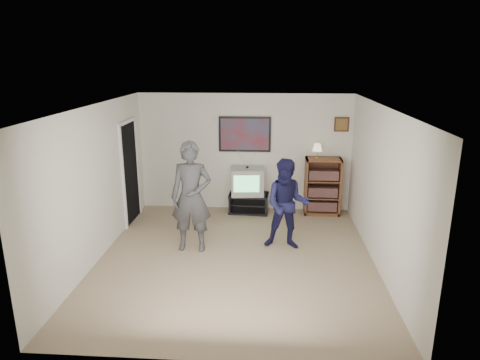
# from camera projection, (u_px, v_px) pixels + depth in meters

# --- Properties ---
(room_shell) EXTENTS (4.51, 5.00, 2.51)m
(room_shell) POSITION_uv_depth(u_px,v_px,m) (237.00, 180.00, 7.06)
(room_shell) COLOR #897557
(room_shell) RESTS_ON ground
(media_stand) EXTENTS (0.86, 0.51, 0.41)m
(media_stand) POSITION_uv_depth(u_px,v_px,m) (249.00, 203.00, 9.15)
(media_stand) COLOR black
(media_stand) RESTS_ON room_shell
(crt_television) EXTENTS (0.72, 0.63, 0.57)m
(crt_television) POSITION_uv_depth(u_px,v_px,m) (247.00, 181.00, 9.01)
(crt_television) COLOR #9E9F9A
(crt_television) RESTS_ON media_stand
(bookshelf) EXTENTS (0.73, 0.42, 1.20)m
(bookshelf) POSITION_uv_depth(u_px,v_px,m) (322.00, 186.00, 8.98)
(bookshelf) COLOR #553819
(bookshelf) RESTS_ON room_shell
(table_lamp) EXTENTS (0.20, 0.20, 0.32)m
(table_lamp) POSITION_uv_depth(u_px,v_px,m) (317.00, 151.00, 8.74)
(table_lamp) COLOR beige
(table_lamp) RESTS_ON bookshelf
(person_tall) EXTENTS (0.69, 0.46, 1.89)m
(person_tall) POSITION_uv_depth(u_px,v_px,m) (191.00, 197.00, 7.18)
(person_tall) COLOR #3A393C
(person_tall) RESTS_ON room_shell
(person_short) EXTENTS (0.82, 0.66, 1.59)m
(person_short) POSITION_uv_depth(u_px,v_px,m) (287.00, 204.00, 7.29)
(person_short) COLOR #151539
(person_short) RESTS_ON room_shell
(controller_left) EXTENTS (0.07, 0.13, 0.04)m
(controller_left) POSITION_uv_depth(u_px,v_px,m) (192.00, 181.00, 7.29)
(controller_left) COLOR white
(controller_left) RESTS_ON person_tall
(controller_right) EXTENTS (0.05, 0.13, 0.04)m
(controller_right) POSITION_uv_depth(u_px,v_px,m) (285.00, 186.00, 7.44)
(controller_right) COLOR white
(controller_right) RESTS_ON person_short
(poster) EXTENTS (1.10, 0.03, 0.75)m
(poster) POSITION_uv_depth(u_px,v_px,m) (245.00, 134.00, 8.99)
(poster) COLOR black
(poster) RESTS_ON room_shell
(air_vent) EXTENTS (0.28, 0.02, 0.14)m
(air_vent) POSITION_uv_depth(u_px,v_px,m) (219.00, 120.00, 8.95)
(air_vent) COLOR white
(air_vent) RESTS_ON room_shell
(small_picture) EXTENTS (0.30, 0.03, 0.30)m
(small_picture) POSITION_uv_depth(u_px,v_px,m) (342.00, 124.00, 8.80)
(small_picture) COLOR black
(small_picture) RESTS_ON room_shell
(doorway) EXTENTS (0.03, 0.85, 2.00)m
(doorway) POSITION_uv_depth(u_px,v_px,m) (130.00, 173.00, 8.48)
(doorway) COLOR black
(doorway) RESTS_ON room_shell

